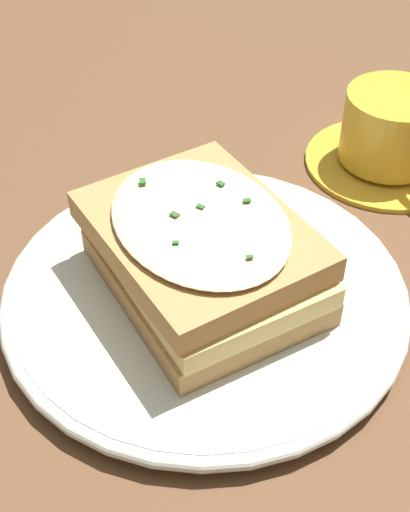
% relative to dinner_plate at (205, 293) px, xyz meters
% --- Properties ---
extents(ground_plane, '(2.40, 2.40, 0.00)m').
position_rel_dinner_plate_xyz_m(ground_plane, '(-0.02, -0.01, -0.01)').
color(ground_plane, brown).
extents(dinner_plate, '(0.27, 0.27, 0.02)m').
position_rel_dinner_plate_xyz_m(dinner_plate, '(0.00, 0.00, 0.00)').
color(dinner_plate, silver).
rests_on(dinner_plate, ground_plane).
extents(sandwich, '(0.17, 0.15, 0.06)m').
position_rel_dinner_plate_xyz_m(sandwich, '(0.00, 0.00, 0.04)').
color(sandwich, '#B2844C').
rests_on(sandwich, dinner_plate).
extents(teacup_with_saucer, '(0.14, 0.13, 0.07)m').
position_rel_dinner_plate_xyz_m(teacup_with_saucer, '(0.01, -0.22, 0.02)').
color(teacup_with_saucer, gold).
rests_on(teacup_with_saucer, ground_plane).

